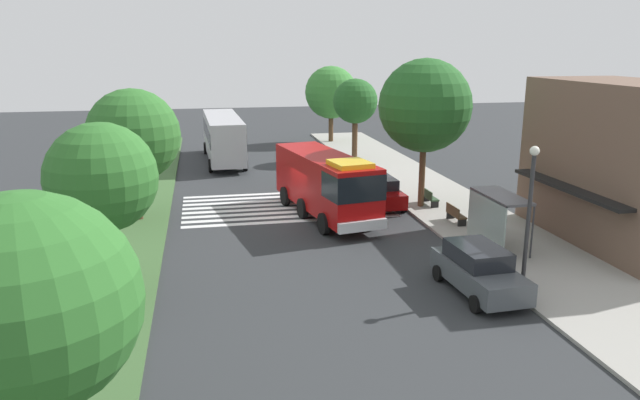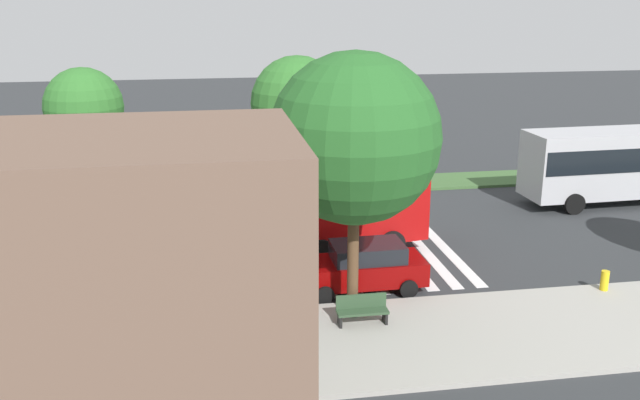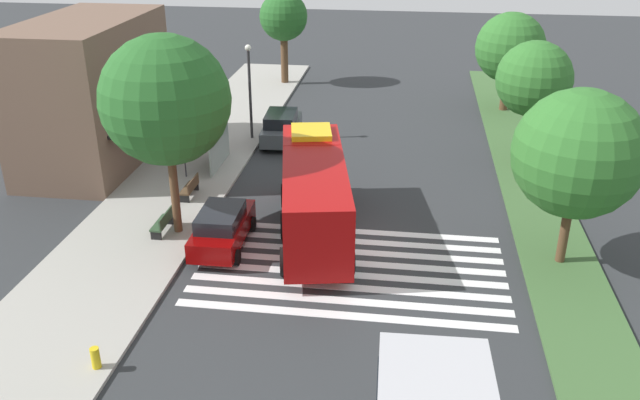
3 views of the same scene
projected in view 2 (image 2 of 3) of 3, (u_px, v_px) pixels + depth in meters
name	position (u px, v px, depth m)	size (l,w,h in m)	color
ground_plane	(310.00, 240.00, 29.48)	(120.00, 120.00, 0.00)	#2D3033
sidewalk	(358.00, 343.00, 20.64)	(60.00, 5.47, 0.14)	#9E9B93
median_strip	(287.00, 188.00, 37.10)	(60.00, 3.00, 0.14)	#3D6033
crosswalk	(359.00, 237.00, 29.81)	(6.75, 11.86, 0.01)	silver
fire_truck	(299.00, 209.00, 27.03)	(9.89, 4.23, 3.66)	#A50C0C
parked_car_west	(363.00, 266.00, 24.30)	(4.45, 2.08, 1.72)	#720505
transit_bus	(638.00, 159.00, 34.33)	(11.54, 3.15, 3.67)	#B2B2B7
bus_stop_shelter	(102.00, 288.00, 20.05)	(3.50, 1.40, 2.46)	#4C4C51
bench_near_shelter	(243.00, 318.00, 21.07)	(1.60, 0.50, 0.90)	#4C3823
bench_west_of_shelter	(362.00, 309.00, 21.66)	(1.60, 0.50, 0.90)	#2D472D
storefront_building	(40.00, 330.00, 13.44)	(10.05, 5.83, 7.55)	brown
sidewalk_tree_center	(355.00, 139.00, 20.66)	(5.18, 5.18, 8.34)	#513823
median_tree_far_west	(297.00, 103.00, 35.91)	(4.82, 4.82, 6.89)	#513823
median_tree_west	(84.00, 107.00, 34.22)	(3.86, 3.86, 6.47)	#513823
fire_hydrant	(605.00, 280.00, 24.10)	(0.28, 0.28, 0.70)	gold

